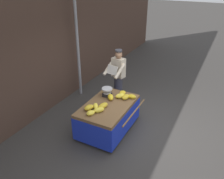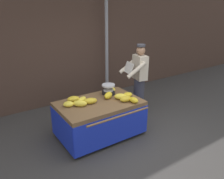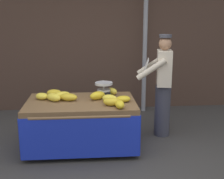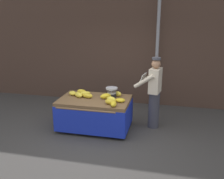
{
  "view_description": "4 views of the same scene",
  "coord_description": "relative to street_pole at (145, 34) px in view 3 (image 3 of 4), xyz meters",
  "views": [
    {
      "loc": [
        -4.63,
        -1.54,
        3.69
      ],
      "look_at": [
        0.11,
        0.92,
        0.93
      ],
      "focal_mm": 36.71,
      "sensor_mm": 36.0,
      "label": 1
    },
    {
      "loc": [
        -2.44,
        -2.8,
        2.58
      ],
      "look_at": [
        0.04,
        0.91,
        0.9
      ],
      "focal_mm": 36.51,
      "sensor_mm": 36.0,
      "label": 2
    },
    {
      "loc": [
        -0.23,
        -3.59,
        2.0
      ],
      "look_at": [
        0.13,
        0.72,
        0.94
      ],
      "focal_mm": 48.06,
      "sensor_mm": 36.0,
      "label": 3
    },
    {
      "loc": [
        1.35,
        -4.65,
        2.68
      ],
      "look_at": [
        0.1,
        0.72,
        1.03
      ],
      "focal_mm": 40.97,
      "sensor_mm": 36.0,
      "label": 4
    }
  ],
  "objects": [
    {
      "name": "banana_bunch_4",
      "position": [
        -0.85,
        -2.03,
        -0.83
      ],
      "size": [
        0.27,
        0.19,
        0.12
      ],
      "primitive_type": "ellipsoid",
      "rotation": [
        0.0,
        0.0,
        1.41
      ],
      "color": "gold",
      "rests_on": "banana_cart"
    },
    {
      "name": "banana_bunch_7",
      "position": [
        -1.71,
        -1.73,
        -0.83
      ],
      "size": [
        0.29,
        0.27,
        0.12
      ],
      "primitive_type": "ellipsoid",
      "rotation": [
        0.0,
        0.0,
        0.87
      ],
      "color": "yellow",
      "rests_on": "banana_cart"
    },
    {
      "name": "weighing_scale",
      "position": [
        -0.94,
        -1.53,
        -0.77
      ],
      "size": [
        0.28,
        0.28,
        0.23
      ],
      "color": "black",
      "rests_on": "banana_cart"
    },
    {
      "name": "banana_cart",
      "position": [
        -1.3,
        -1.76,
        -1.09
      ],
      "size": [
        1.67,
        1.26,
        0.75
      ],
      "color": "brown",
      "rests_on": "ground"
    },
    {
      "name": "banana_bunch_10",
      "position": [
        -0.81,
        -1.42,
        -0.83
      ],
      "size": [
        0.24,
        0.22,
        0.12
      ],
      "primitive_type": "ellipsoid",
      "rotation": [
        0.0,
        0.0,
        0.92
      ],
      "color": "yellow",
      "rests_on": "banana_cart"
    },
    {
      "name": "street_pole",
      "position": [
        0.0,
        0.0,
        0.0
      ],
      "size": [
        0.09,
        0.09,
        3.27
      ],
      "primitive_type": "cylinder",
      "color": "gray",
      "rests_on": "ground"
    },
    {
      "name": "back_wall",
      "position": [
        -0.96,
        0.39,
        0.27
      ],
      "size": [
        16.0,
        0.24,
        3.81
      ],
      "primitive_type": "cube",
      "color": "#473328",
      "rests_on": "ground"
    },
    {
      "name": "banana_bunch_2",
      "position": [
        -0.87,
        -1.88,
        -0.83
      ],
      "size": [
        0.3,
        0.28,
        0.12
      ],
      "primitive_type": "ellipsoid",
      "rotation": [
        0.0,
        0.0,
        0.9
      ],
      "color": "yellow",
      "rests_on": "banana_cart"
    },
    {
      "name": "banana_bunch_3",
      "position": [
        -0.75,
        -2.16,
        -0.83
      ],
      "size": [
        0.14,
        0.23,
        0.11
      ],
      "primitive_type": "ellipsoid",
      "rotation": [
        0.0,
        0.0,
        0.06
      ],
      "color": "gold",
      "rests_on": "banana_cart"
    },
    {
      "name": "banana_bunch_0",
      "position": [
        -1.49,
        -1.72,
        -0.83
      ],
      "size": [
        0.31,
        0.22,
        0.11
      ],
      "primitive_type": "ellipsoid",
      "rotation": [
        0.0,
        0.0,
        1.3
      ],
      "color": "gold",
      "rests_on": "banana_cart"
    },
    {
      "name": "banana_bunch_9",
      "position": [
        -1.9,
        -1.62,
        -0.84
      ],
      "size": [
        0.25,
        0.23,
        0.11
      ],
      "primitive_type": "ellipsoid",
      "rotation": [
        0.0,
        0.0,
        1.07
      ],
      "color": "yellow",
      "rests_on": "banana_cart"
    },
    {
      "name": "ground_plane",
      "position": [
        -0.96,
        -2.55,
        -1.64
      ],
      "size": [
        60.0,
        60.0,
        0.0
      ],
      "primitive_type": "plane",
      "color": "#383533"
    },
    {
      "name": "banana_bunch_1",
      "position": [
        -1.04,
        -1.69,
        -0.82
      ],
      "size": [
        0.3,
        0.27,
        0.13
      ],
      "primitive_type": "ellipsoid",
      "rotation": [
        0.0,
        0.0,
        2.19
      ],
      "color": "gold",
      "rests_on": "banana_cart"
    },
    {
      "name": "banana_bunch_5",
      "position": [
        -0.66,
        -1.85,
        -0.84
      ],
      "size": [
        0.24,
        0.18,
        0.09
      ],
      "primitive_type": "ellipsoid",
      "rotation": [
        0.0,
        0.0,
        1.69
      ],
      "color": "gold",
      "rests_on": "banana_cart"
    },
    {
      "name": "vendor_person",
      "position": [
        0.05,
        -1.36,
        -0.76
      ],
      "size": [
        0.64,
        0.59,
        1.71
      ],
      "color": "#383842",
      "rests_on": "ground"
    },
    {
      "name": "banana_bunch_8",
      "position": [
        -1.72,
        -1.46,
        -0.83
      ],
      "size": [
        0.29,
        0.23,
        0.12
      ],
      "primitive_type": "ellipsoid",
      "rotation": [
        0.0,
        0.0,
        1.27
      ],
      "color": "gold",
      "rests_on": "banana_cart"
    },
    {
      "name": "banana_bunch_6",
      "position": [
        -1.59,
        -1.57,
        -0.83
      ],
      "size": [
        0.29,
        0.25,
        0.11
      ],
      "primitive_type": "ellipsoid",
      "rotation": [
        0.0,
        0.0,
        2.16
      ],
      "color": "yellow",
      "rests_on": "banana_cart"
    }
  ]
}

